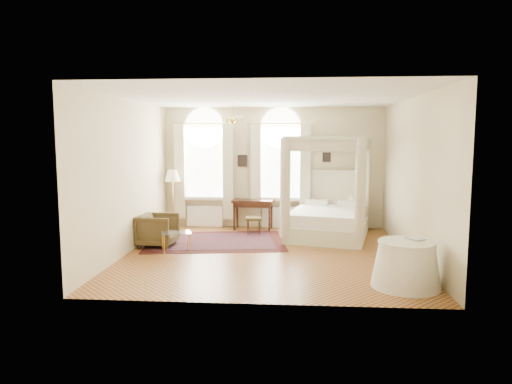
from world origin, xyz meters
TOP-DOWN VIEW (x-y plane):
  - ground at (0.00, 0.00)m, footprint 6.00×6.00m
  - room_walls at (0.00, 0.00)m, footprint 6.00×6.00m
  - window_left at (-1.90, 2.87)m, footprint 1.62×0.27m
  - window_right at (0.20, 2.87)m, footprint 1.62×0.27m
  - chandelier at (-0.90, 1.20)m, footprint 0.51×0.45m
  - wall_pictures at (0.09, 2.97)m, footprint 2.54×0.03m
  - canopy_bed at (1.42, 1.76)m, footprint 2.35×2.67m
  - nightstand at (2.12, 2.70)m, footprint 0.42×0.39m
  - nightstand_lamp at (2.10, 2.76)m, footprint 0.26×0.26m
  - writing_desk at (-0.53, 2.60)m, footprint 1.13×0.66m
  - laptop at (-0.64, 2.51)m, footprint 0.38×0.32m
  - stool at (-0.46, 2.00)m, footprint 0.41×0.41m
  - armchair at (-2.54, 0.52)m, footprint 0.88×0.85m
  - coffee_table at (-1.99, 0.02)m, footprint 0.75×0.65m
  - floor_lamp at (-2.70, 2.48)m, footprint 0.42×0.42m
  - oriental_rug at (-1.31, 1.08)m, footprint 3.52×2.75m
  - side_table at (2.40, -2.01)m, footprint 1.13×1.13m
  - book at (2.48, -1.90)m, footprint 0.32×0.36m

SIDE VIEW (x-z plane):
  - ground at x=0.00m, z-range 0.00..0.00m
  - oriental_rug at x=-1.31m, z-range 0.00..0.01m
  - nightstand at x=2.12m, z-range 0.00..0.57m
  - armchair at x=-2.54m, z-range 0.00..0.74m
  - stool at x=-0.46m, z-range 0.15..0.60m
  - side_table at x=2.40m, z-range -0.01..0.76m
  - coffee_table at x=-1.99m, z-range 0.17..0.61m
  - canopy_bed at x=1.42m, z-range -0.68..1.83m
  - writing_desk at x=-0.53m, z-range 0.29..1.10m
  - book at x=2.48m, z-range 0.77..0.80m
  - nightstand_lamp at x=2.10m, z-range 0.64..1.02m
  - laptop at x=-0.64m, z-range 0.81..0.84m
  - floor_lamp at x=-2.70m, z-range 0.57..2.18m
  - window_left at x=-1.90m, z-range -0.16..3.13m
  - window_right at x=0.20m, z-range -0.16..3.13m
  - wall_pictures at x=0.09m, z-range 1.70..2.09m
  - room_walls at x=0.00m, z-range -1.02..4.98m
  - chandelier at x=-0.90m, z-range 2.66..3.16m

